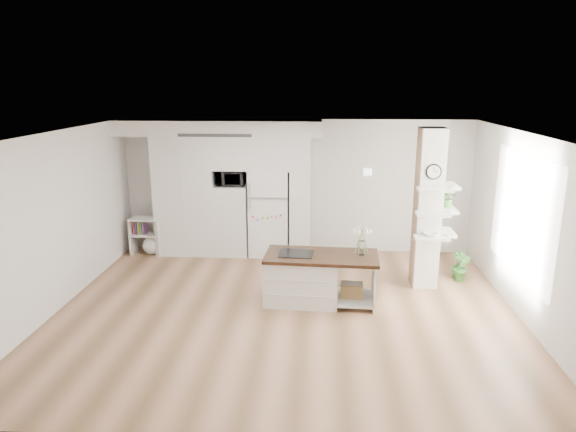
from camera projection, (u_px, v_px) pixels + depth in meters
name	position (u px, v px, depth m)	size (l,w,h in m)	color
floor	(286.00, 311.00, 7.89)	(7.00, 6.00, 0.01)	tan
room	(286.00, 193.00, 7.42)	(7.04, 6.04, 2.72)	white
cabinet_wall	(223.00, 181.00, 10.18)	(4.00, 0.71, 2.70)	silver
refrigerator	(269.00, 212.00, 10.29)	(0.78, 0.69, 1.75)	white
column	(434.00, 210.00, 8.49)	(0.69, 0.90, 2.70)	silver
window	(522.00, 215.00, 7.58)	(2.40, 2.40, 0.00)	white
pendant_light	(404.00, 174.00, 7.39)	(0.12, 0.12, 0.10)	white
kitchen_island	(309.00, 276.00, 8.13)	(1.80, 0.93, 1.36)	silver
bookshelf	(149.00, 239.00, 10.41)	(0.67, 0.42, 0.76)	silver
floor_plant_a	(462.00, 268.00, 8.99)	(0.27, 0.22, 0.49)	#3B8234
floor_plant_b	(459.00, 265.00, 9.18)	(0.26, 0.26, 0.47)	#3B8234
microwave	(231.00, 178.00, 10.11)	(0.54, 0.37, 0.30)	#2D2D2D
shelf_plant	(448.00, 198.00, 8.59)	(0.27, 0.23, 0.30)	#3B8234
decor_bowl	(430.00, 234.00, 8.36)	(0.22, 0.22, 0.05)	white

